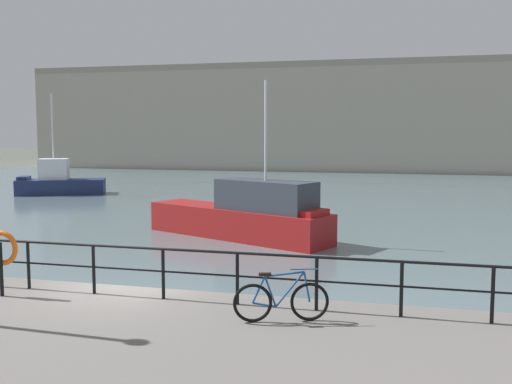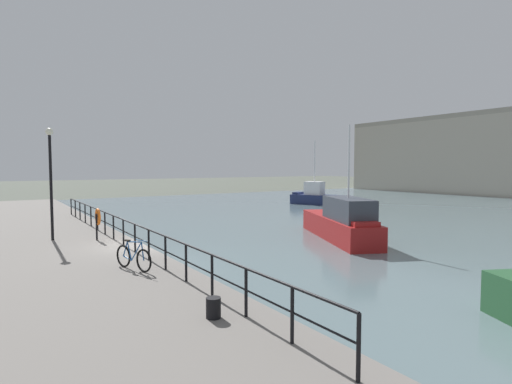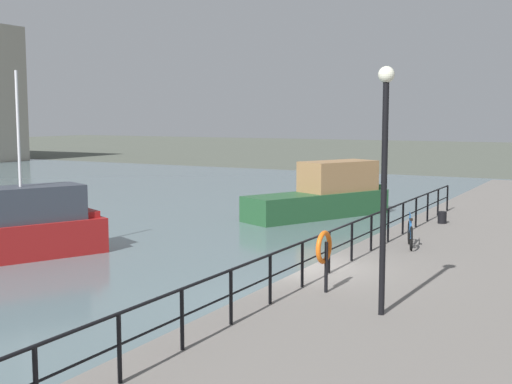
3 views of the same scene
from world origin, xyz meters
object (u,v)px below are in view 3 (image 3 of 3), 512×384
moored_small_launch (325,195)px  life_ring_stand (324,249)px  parked_bicycle (410,234)px  quay_lamp_post (385,159)px  mooring_bollard (442,217)px

moored_small_launch → life_ring_stand: (-16.92, -7.11, 0.90)m
moored_small_launch → life_ring_stand: bearing=-132.0°
parked_bicycle → life_ring_stand: (-6.07, 0.24, 0.59)m
quay_lamp_post → parked_bicycle: bearing=11.5°
parked_bicycle → mooring_bollard: size_ratio=3.85×
moored_small_launch → life_ring_stand: moored_small_launch is taller
parked_bicycle → life_ring_stand: life_ring_stand is taller
parked_bicycle → quay_lamp_post: size_ratio=0.35×
moored_small_launch → quay_lamp_post: (-17.97, -8.80, 3.02)m
moored_small_launch → life_ring_stand: 18.37m
parked_bicycle → mooring_bollard: parked_bicycle is taller
moored_small_launch → quay_lamp_post: 20.23m
moored_small_launch → quay_lamp_post: quay_lamp_post is taller
mooring_bollard → quay_lamp_post: size_ratio=0.09×
parked_bicycle → life_ring_stand: size_ratio=1.21×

